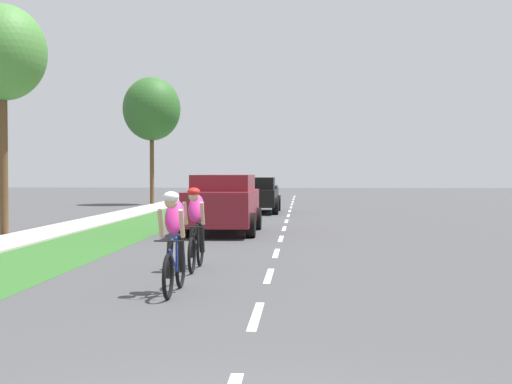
{
  "coord_description": "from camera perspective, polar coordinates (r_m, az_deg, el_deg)",
  "views": [
    {
      "loc": [
        0.59,
        -4.19,
        1.86
      ],
      "look_at": [
        -0.63,
        14.14,
        1.35
      ],
      "focal_mm": 48.72,
      "sensor_mm": 36.0,
      "label": 1
    }
  ],
  "objects": [
    {
      "name": "sidewalk_concrete",
      "position": [
        25.48,
        -14.05,
        -2.62
      ],
      "size": [
        1.76,
        70.0,
        0.1
      ],
      "primitive_type": "cube",
      "color": "#B2ADA3",
      "rests_on": "ground_plane"
    },
    {
      "name": "street_tree_near",
      "position": [
        22.05,
        -20.09,
        10.6
      ],
      "size": [
        2.56,
        2.56,
        6.8
      ],
      "color": "brown",
      "rests_on": "ground_plane"
    },
    {
      "name": "pickup_black",
      "position": [
        32.09,
        -0.05,
        -0.23
      ],
      "size": [
        2.22,
        5.1,
        1.64
      ],
      "color": "black",
      "rests_on": "ground_plane"
    },
    {
      "name": "lane_markings_center",
      "position": [
        28.25,
        2.6,
        -2.16
      ],
      "size": [
        0.12,
        54.3,
        0.01
      ],
      "color": "white",
      "rests_on": "ground_plane"
    },
    {
      "name": "suv_maroon",
      "position": [
        21.28,
        -2.69,
        -0.85
      ],
      "size": [
        2.15,
        4.7,
        1.79
      ],
      "color": "maroon",
      "rests_on": "ground_plane"
    },
    {
      "name": "street_tree_far",
      "position": [
        40.67,
        -8.56,
        6.74
      ],
      "size": [
        3.31,
        3.31,
        7.35
      ],
      "color": "brown",
      "rests_on": "ground_plane"
    },
    {
      "name": "grass_verge",
      "position": [
        24.91,
        -9.32,
        -2.69
      ],
      "size": [
        2.54,
        70.0,
        0.01
      ],
      "primitive_type": "cube",
      "color": "#2D6026",
      "rests_on": "ground_plane"
    },
    {
      "name": "ground_plane",
      "position": [
        24.26,
        2.4,
        -2.79
      ],
      "size": [
        120.0,
        120.0,
        0.0
      ],
      "primitive_type": "plane",
      "color": "#424244"
    },
    {
      "name": "cyclist_trailing",
      "position": [
        13.28,
        -4.97,
        -2.93
      ],
      "size": [
        0.42,
        1.72,
        1.58
      ],
      "color": "black",
      "rests_on": "ground_plane"
    },
    {
      "name": "cyclist_lead",
      "position": [
        10.71,
        -6.74,
        -4.03
      ],
      "size": [
        0.42,
        1.72,
        1.58
      ],
      "color": "black",
      "rests_on": "ground_plane"
    }
  ]
}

